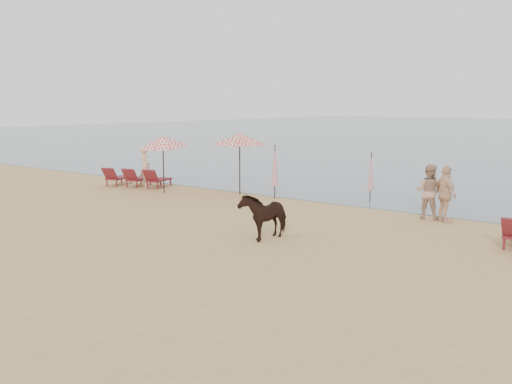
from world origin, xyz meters
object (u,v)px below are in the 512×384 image
Objects in this scene: umbrella_closed_right at (371,172)px; cow at (264,215)px; umbrella_closed_left at (275,165)px; umbrella_open_left_a at (240,139)px; beachgoer_right_a at (429,192)px; lounger_cluster_left at (136,178)px; beachgoer_left at (145,167)px; beachgoer_right_b at (446,194)px; umbrella_open_left_b at (163,141)px.

umbrella_closed_right is 1.24× the size of cow.
umbrella_closed_left reaches higher than umbrella_closed_right.
beachgoer_right_a is (8.42, -0.22, -1.45)m from umbrella_open_left_a.
umbrella_closed_left is (7.16, 1.21, 0.95)m from lounger_cluster_left.
lounger_cluster_left is at bearing 158.82° from cow.
lounger_cluster_left is 1.60× the size of umbrella_closed_right.
umbrella_closed_right is (10.68, 2.77, 0.79)m from lounger_cluster_left.
umbrella_closed_left is 7.01m from cow.
beachgoer_left is (-6.83, -0.92, -0.42)m from umbrella_closed_left.
umbrella_open_left_a reaches higher than beachgoer_right_b.
umbrella_open_left_a is 3.37m from umbrella_open_left_b.
beachgoer_right_a is (11.32, 1.49, -1.32)m from umbrella_open_left_b.
beachgoer_right_b is (7.21, -0.46, -0.44)m from umbrella_closed_left.
cow is 6.37m from beachgoer_right_b.
cow is at bearing -87.78° from umbrella_closed_right.
beachgoer_left is 1.01× the size of beachgoer_right_b.
beachgoer_right_a is at bearing -30.22° from umbrella_closed_right.
beachgoer_left is at bearing 148.33° from umbrella_open_left_b.
umbrella_open_left_a reaches higher than umbrella_closed_right.
beachgoer_left reaches higher than beachgoer_right_b.
umbrella_open_left_a is at bearing -4.28° from lounger_cluster_left.
umbrella_closed_left is 7.24m from beachgoer_right_b.
beachgoer_left is 13.39m from beachgoer_right_a.
beachgoer_right_b is at bearing 156.27° from beachgoer_right_a.
umbrella_open_left_b is 1.30× the size of umbrella_closed_right.
umbrella_open_left_a is at bearing 135.82° from cow.
cow is at bearing -56.88° from umbrella_closed_left.
umbrella_open_left_a is 1.41× the size of beachgoer_right_b.
umbrella_open_left_a is 5.73m from umbrella_closed_right.
umbrella_closed_left is (1.87, -0.03, -1.01)m from umbrella_open_left_a.
lounger_cluster_left is at bearing -170.43° from umbrella_closed_left.
umbrella_open_left_b is 1.36× the size of beachgoer_left.
cow is at bearing 175.39° from beachgoer_left.
beachgoer_right_b is (3.39, 5.38, 0.26)m from cow.
cow is (0.29, -7.41, -0.55)m from umbrella_closed_right.
cow is 0.86× the size of beachgoer_right_b.
beachgoer_left is at bearing -166.50° from umbrella_closed_right.
umbrella_open_left_b is 1.38× the size of beachgoer_right_b.
umbrella_open_left_a is at bearing -3.21° from beachgoer_right_a.
beachgoer_left is 14.04m from beachgoer_right_b.
umbrella_closed_left is at bearing -7.83° from lounger_cluster_left.
umbrella_closed_right is 1.07× the size of beachgoer_right_a.
umbrella_open_left_a is at bearing -148.99° from beachgoer_left.
umbrella_closed_left is 3.86m from umbrella_closed_right.
umbrella_closed_left is 1.19× the size of beachgoer_right_b.
cow is (5.69, -5.87, -1.70)m from umbrella_open_left_a.
beachgoer_right_b is (14.36, 0.74, 0.51)m from lounger_cluster_left.
lounger_cluster_left is at bearing 157.42° from umbrella_open_left_b.
umbrella_closed_right is at bearing 23.94° from umbrella_closed_left.
umbrella_open_left_b is 2.54m from beachgoer_left.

